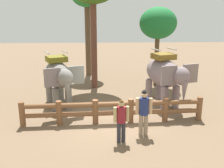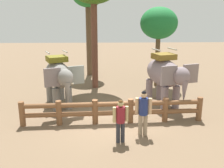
{
  "view_description": "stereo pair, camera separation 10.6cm",
  "coord_description": "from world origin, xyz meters",
  "px_view_note": "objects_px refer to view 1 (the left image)",
  "views": [
    {
      "loc": [
        -0.48,
        -10.37,
        4.58
      ],
      "look_at": [
        0.0,
        1.12,
        1.4
      ],
      "focal_mm": 42.1,
      "sensor_mm": 36.0,
      "label": 1
    },
    {
      "loc": [
        -0.38,
        -10.38,
        4.58
      ],
      "look_at": [
        0.0,
        1.12,
        1.4
      ],
      "focal_mm": 42.1,
      "sensor_mm": 36.0,
      "label": 2
    }
  ],
  "objects_px": {
    "elephant_center": "(165,74)",
    "tourist_man_in_blue": "(144,110)",
    "log_fence": "(113,110)",
    "tree_far_right": "(158,24)",
    "tourist_woman_in_black": "(121,118)",
    "elephant_near_left": "(58,76)"
  },
  "relations": [
    {
      "from": "log_fence",
      "to": "tourist_woman_in_black",
      "type": "xyz_separation_m",
      "value": [
        0.21,
        -1.71,
        0.33
      ]
    },
    {
      "from": "log_fence",
      "to": "tree_far_right",
      "type": "distance_m",
      "value": 7.33
    },
    {
      "from": "log_fence",
      "to": "elephant_near_left",
      "type": "relative_size",
      "value": 2.39
    },
    {
      "from": "elephant_near_left",
      "to": "elephant_center",
      "type": "height_order",
      "value": "elephant_center"
    },
    {
      "from": "elephant_near_left",
      "to": "tourist_woman_in_black",
      "type": "height_order",
      "value": "elephant_near_left"
    },
    {
      "from": "elephant_near_left",
      "to": "tree_far_right",
      "type": "relative_size",
      "value": 0.66
    },
    {
      "from": "elephant_near_left",
      "to": "elephant_center",
      "type": "bearing_deg",
      "value": -1.08
    },
    {
      "from": "tourist_woman_in_black",
      "to": "tourist_man_in_blue",
      "type": "distance_m",
      "value": 1.04
    },
    {
      "from": "elephant_center",
      "to": "tourist_man_in_blue",
      "type": "distance_m",
      "value": 3.65
    },
    {
      "from": "log_fence",
      "to": "tourist_woman_in_black",
      "type": "distance_m",
      "value": 1.75
    },
    {
      "from": "elephant_near_left",
      "to": "log_fence",
      "type": "bearing_deg",
      "value": -40.26
    },
    {
      "from": "log_fence",
      "to": "elephant_center",
      "type": "distance_m",
      "value": 3.51
    },
    {
      "from": "tourist_man_in_blue",
      "to": "tree_far_right",
      "type": "distance_m",
      "value": 7.81
    },
    {
      "from": "tourist_man_in_blue",
      "to": "log_fence",
      "type": "bearing_deg",
      "value": 132.92
    },
    {
      "from": "elephant_center",
      "to": "tree_far_right",
      "type": "bearing_deg",
      "value": 84.63
    },
    {
      "from": "log_fence",
      "to": "tree_far_right",
      "type": "xyz_separation_m",
      "value": [
        2.99,
        5.84,
        3.25
      ]
    },
    {
      "from": "log_fence",
      "to": "tree_far_right",
      "type": "relative_size",
      "value": 1.59
    },
    {
      "from": "elephant_center",
      "to": "tourist_man_in_blue",
      "type": "bearing_deg",
      "value": -115.36
    },
    {
      "from": "log_fence",
      "to": "tourist_woman_in_black",
      "type": "height_order",
      "value": "tourist_woman_in_black"
    },
    {
      "from": "tourist_man_in_blue",
      "to": "tourist_woman_in_black",
      "type": "bearing_deg",
      "value": -149.2
    },
    {
      "from": "elephant_near_left",
      "to": "tourist_woman_in_black",
      "type": "bearing_deg",
      "value": -54.4
    },
    {
      "from": "elephant_center",
      "to": "tree_far_right",
      "type": "xyz_separation_m",
      "value": [
        0.35,
        3.76,
        2.25
      ]
    }
  ]
}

